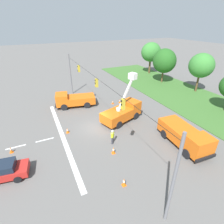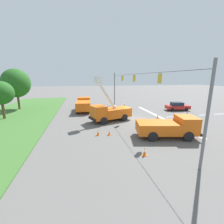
{
  "view_description": "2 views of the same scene",
  "coord_description": "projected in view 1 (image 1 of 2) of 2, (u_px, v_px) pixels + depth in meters",
  "views": [
    {
      "loc": [
        18.02,
        -6.42,
        12.17
      ],
      "look_at": [
        -0.26,
        2.2,
        1.57
      ],
      "focal_mm": 28.0,
      "sensor_mm": 36.0,
      "label": 1
    },
    {
      "loc": [
        -20.65,
        7.77,
        6.06
      ],
      "look_at": [
        -0.69,
        3.51,
        1.41
      ],
      "focal_mm": 24.0,
      "sensor_mm": 36.0,
      "label": 2
    }
  ],
  "objects": [
    {
      "name": "traffic_cone_foreground_left",
      "position": [
        67.0,
        130.0,
        21.2
      ],
      "size": [
        0.36,
        0.36,
        0.69
      ],
      "color": "orange",
      "rests_on": "ground"
    },
    {
      "name": "utility_truck_bucket_lift",
      "position": [
        123.0,
        111.0,
        23.46
      ],
      "size": [
        4.09,
        6.37,
        6.24
      ],
      "color": "orange",
      "rests_on": "ground"
    },
    {
      "name": "tree_west",
      "position": [
        164.0,
        61.0,
        36.54
      ],
      "size": [
        5.13,
        4.58,
        7.17
      ],
      "color": "brown",
      "rests_on": "ground"
    },
    {
      "name": "sedan_red",
      "position": [
        1.0,
        171.0,
        14.85
      ],
      "size": [
        2.39,
        4.51,
        1.56
      ],
      "color": "red",
      "rests_on": "ground"
    },
    {
      "name": "traffic_cone_mid_right",
      "position": [
        113.0,
        102.0,
        28.66
      ],
      "size": [
        0.36,
        0.36,
        0.59
      ],
      "color": "orange",
      "rests_on": "ground"
    },
    {
      "name": "grass_verge",
      "position": [
        198.0,
        102.0,
        29.28
      ],
      "size": [
        56.0,
        12.0,
        0.1
      ],
      "primitive_type": "cube",
      "color": "#3D6B2D",
      "rests_on": "ground"
    },
    {
      "name": "utility_truck_support_far",
      "position": [
        185.0,
        136.0,
        18.69
      ],
      "size": [
        6.5,
        2.92,
        2.32
      ],
      "color": "orange",
      "rests_on": "ground"
    },
    {
      "name": "lane_markings",
      "position": [
        49.0,
        139.0,
        20.26
      ],
      "size": [
        17.6,
        15.25,
        0.01
      ],
      "color": "silver",
      "rests_on": "ground"
    },
    {
      "name": "traffic_cone_near_bucket",
      "position": [
        120.0,
        101.0,
        28.97
      ],
      "size": [
        0.36,
        0.36,
        0.69
      ],
      "color": "orange",
      "rests_on": "ground"
    },
    {
      "name": "ground_plane",
      "position": [
        97.0,
        127.0,
        22.51
      ],
      "size": [
        200.0,
        200.0,
        0.0
      ],
      "primitive_type": "plane",
      "color": "#605E5B"
    },
    {
      "name": "traffic_cone_mid_left",
      "position": [
        124.0,
        182.0,
        14.37
      ],
      "size": [
        0.36,
        0.36,
        0.77
      ],
      "color": "orange",
      "rests_on": "ground"
    },
    {
      "name": "utility_truck_support_near",
      "position": [
        74.0,
        100.0,
        27.5
      ],
      "size": [
        3.71,
        6.51,
        2.21
      ],
      "color": "orange",
      "rests_on": "ground"
    },
    {
      "name": "tree_far_west",
      "position": [
        151.0,
        52.0,
        42.86
      ],
      "size": [
        4.5,
        4.89,
        7.62
      ],
      "color": "brown",
      "rests_on": "ground"
    },
    {
      "name": "road_worker",
      "position": [
        113.0,
        136.0,
        19.05
      ],
      "size": [
        0.49,
        0.5,
        1.77
      ],
      "color": "#383842",
      "rests_on": "ground"
    },
    {
      "name": "traffic_cone_lane_edge_b",
      "position": [
        11.0,
        150.0,
        18.01
      ],
      "size": [
        0.36,
        0.36,
        0.71
      ],
      "color": "orange",
      "rests_on": "ground"
    },
    {
      "name": "traffic_cone_foreground_right",
      "position": [
        92.0,
        94.0,
        31.89
      ],
      "size": [
        0.36,
        0.36,
        0.67
      ],
      "color": "orange",
      "rests_on": "ground"
    },
    {
      "name": "traffic_cone_lane_edge_a",
      "position": [
        113.0,
        150.0,
        17.87
      ],
      "size": [
        0.36,
        0.36,
        0.81
      ],
      "color": "orange",
      "rests_on": "ground"
    },
    {
      "name": "signal_gantry",
      "position": [
        96.0,
        95.0,
        20.44
      ],
      "size": [
        26.2,
        0.33,
        7.2
      ],
      "color": "slate",
      "rests_on": "ground"
    },
    {
      "name": "tree_centre",
      "position": [
        201.0,
        66.0,
        31.4
      ],
      "size": [
        4.53,
        4.19,
        7.18
      ],
      "color": "brown",
      "rests_on": "ground"
    }
  ]
}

